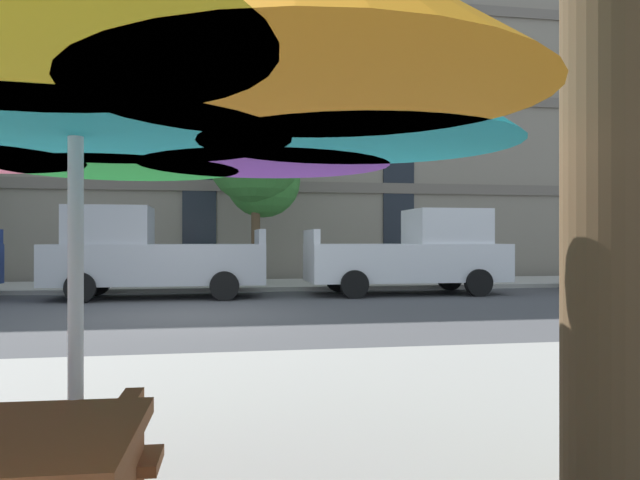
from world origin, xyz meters
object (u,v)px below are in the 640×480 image
street_tree_middle (255,165)px  patio_umbrella (76,71)px  pickup_silver (147,255)px  pickup_white (414,254)px

street_tree_middle → patio_umbrella: 15.67m
pickup_silver → pickup_white: size_ratio=1.00×
street_tree_middle → patio_umbrella: bearing=-96.3°
street_tree_middle → pickup_white: bearing=-35.3°
pickup_silver → patio_umbrella: (1.05, -12.70, 1.03)m
pickup_white → patio_umbrella: 13.94m
pickup_silver → patio_umbrella: patio_umbrella is taller
pickup_silver → street_tree_middle: street_tree_middle is taller
patio_umbrella → pickup_silver: bearing=94.7°
pickup_white → street_tree_middle: (-3.95, 2.79, 2.58)m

